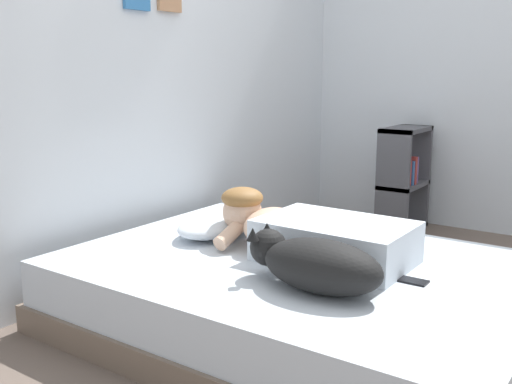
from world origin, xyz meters
TOP-DOWN VIEW (x-y plane):
  - ground_plane at (0.00, 0.00)m, footprint 11.71×11.71m
  - back_wall at (0.00, 1.38)m, footprint 3.85×0.12m
  - side_wall_right at (1.98, 0.17)m, footprint 0.10×5.66m
  - bed at (-0.26, 0.22)m, footprint 1.48×2.04m
  - pillow at (-0.15, 0.76)m, footprint 0.52×0.32m
  - person_lying at (-0.19, 0.23)m, footprint 0.43×0.92m
  - dog at (-0.54, -0.01)m, footprint 0.26×0.57m
  - coffee_cup at (0.02, 0.53)m, footprint 0.12×0.09m
  - cell_phone at (-0.25, -0.27)m, footprint 0.07×0.14m
  - bookshelf at (1.61, 0.48)m, footprint 0.45×0.24m

SIDE VIEW (x-z plane):
  - ground_plane at x=0.00m, z-range 0.00..0.00m
  - bed at x=-0.26m, z-range 0.00..0.33m
  - cell_phone at x=-0.25m, z-range 0.33..0.34m
  - coffee_cup at x=0.02m, z-range 0.33..0.41m
  - pillow at x=-0.15m, z-range 0.33..0.44m
  - bookshelf at x=1.61m, z-range 0.01..0.76m
  - dog at x=-0.54m, z-range 0.33..0.54m
  - person_lying at x=-0.19m, z-range 0.30..0.57m
  - side_wall_right at x=1.98m, z-range 0.00..2.50m
  - back_wall at x=0.00m, z-range 0.00..2.50m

